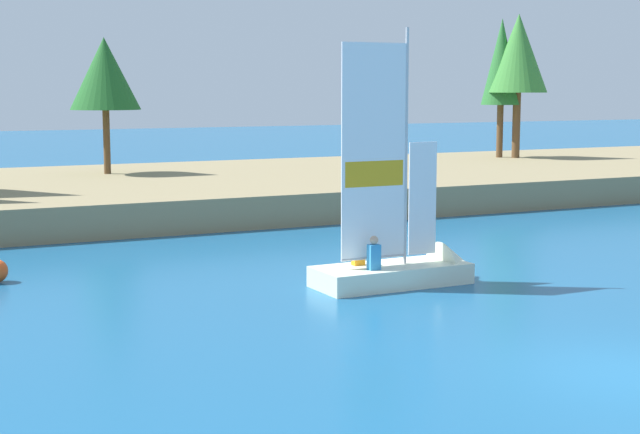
% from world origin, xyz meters
% --- Properties ---
extents(ground_plane, '(200.00, 200.00, 0.00)m').
position_xyz_m(ground_plane, '(0.00, 0.00, 0.00)').
color(ground_plane, '#195684').
extents(shore_bank, '(80.00, 15.91, 1.13)m').
position_xyz_m(shore_bank, '(0.00, 25.90, 0.56)').
color(shore_bank, '#897A56').
rests_on(shore_bank, ground).
extents(shoreline_tree_centre, '(2.95, 2.95, 5.72)m').
position_xyz_m(shoreline_tree_centre, '(-1.79, 28.79, 5.31)').
color(shoreline_tree_centre, brown).
rests_on(shoreline_tree_centre, shore_bank).
extents(shoreline_tree_midright, '(2.04, 2.04, 7.19)m').
position_xyz_m(shoreline_tree_midright, '(19.09, 29.52, 6.04)').
color(shoreline_tree_midright, brown).
rests_on(shoreline_tree_midright, shore_bank).
extents(shoreline_tree_right, '(3.06, 3.06, 7.40)m').
position_xyz_m(shoreline_tree_right, '(19.65, 28.88, 6.46)').
color(shoreline_tree_right, brown).
rests_on(shoreline_tree_right, shore_bank).
extents(sailboat, '(4.29, 1.63, 6.60)m').
position_xyz_m(sailboat, '(0.74, 8.14, 0.47)').
color(sailboat, silver).
rests_on(sailboat, ground).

